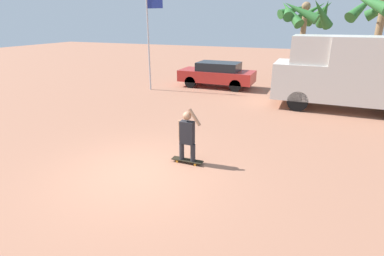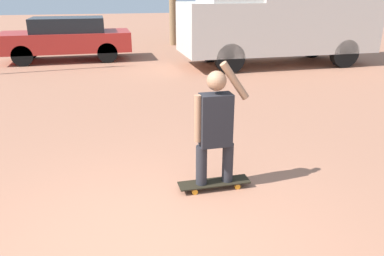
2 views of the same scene
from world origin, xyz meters
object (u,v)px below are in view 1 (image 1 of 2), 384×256
skateboard (187,160)px  palm_tree_near_van (384,8)px  parked_car_red (217,74)px  flagpole (150,35)px  person_skateboarder (187,134)px  camper_van (354,71)px  palm_tree_center_background (305,14)px

skateboard → palm_tree_near_van: palm_tree_near_van is taller
parked_car_red → flagpole: bearing=-147.0°
palm_tree_near_van → person_skateboarder: bearing=-112.8°
skateboard → camper_van: camper_van is taller
skateboard → person_skateboarder: bearing=180.0°
person_skateboarder → parked_car_red: size_ratio=0.35×
camper_van → flagpole: (-10.35, 0.37, 1.35)m
parked_car_red → palm_tree_near_van: palm_tree_near_van is taller
palm_tree_near_van → flagpole: size_ratio=1.09×
skateboard → flagpole: flagpole is taller
skateboard → person_skateboarder: (-0.00, 0.00, 0.82)m
parked_car_red → flagpole: size_ratio=0.84×
person_skateboarder → palm_tree_center_background: 13.92m
person_skateboarder → camper_van: bearing=58.9°
flagpole → palm_tree_center_background: bearing=34.1°
palm_tree_center_background → person_skateboarder: bearing=-98.9°
camper_van → person_skateboarder: bearing=-121.1°
person_skateboarder → camper_van: 9.04m
skateboard → camper_van: (4.65, 7.70, 1.70)m
camper_van → flagpole: flagpole is taller
parked_car_red → palm_tree_near_van: bearing=30.6°
camper_van → parked_car_red: (-7.04, 2.52, -0.96)m
palm_tree_near_van → palm_tree_center_background: palm_tree_near_van is taller
palm_tree_center_background → flagpole: bearing=-145.9°
skateboard → flagpole: bearing=125.2°
person_skateboarder → palm_tree_near_van: size_ratio=0.27×
palm_tree_near_van → parked_car_red: bearing=-149.4°
skateboard → palm_tree_center_background: 14.13m
camper_van → palm_tree_center_background: bearing=114.3°
palm_tree_center_background → parked_car_red: bearing=-145.1°
parked_car_red → camper_van: bearing=-19.7°
flagpole → parked_car_red: bearing=33.0°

